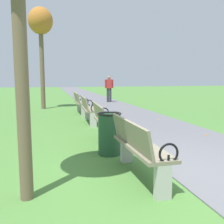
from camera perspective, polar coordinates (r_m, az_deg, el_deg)
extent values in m
plane|color=#4C7F38|center=(4.33, 11.96, -13.10)|extent=(80.00, 80.00, 0.00)
cube|color=slate|center=(21.91, -5.68, 3.62)|extent=(2.73, 44.00, 0.02)
cube|color=gray|center=(3.96, 6.61, -7.73)|extent=(0.46, 1.60, 0.05)
cube|color=gray|center=(3.84, 4.01, -4.72)|extent=(0.14, 1.60, 0.40)
cube|color=#B7B5AD|center=(3.40, 11.23, -14.93)|extent=(0.20, 0.12, 0.45)
cube|color=#B7B5AD|center=(4.70, 3.26, -8.39)|extent=(0.20, 0.12, 0.45)
torus|color=black|center=(3.28, 12.50, -9.00)|extent=(0.27, 0.03, 0.27)
cylinder|color=black|center=(3.31, 12.46, -10.33)|extent=(0.03, 0.03, 0.12)
torus|color=black|center=(4.65, 3.92, -3.94)|extent=(0.27, 0.03, 0.27)
cylinder|color=black|center=(4.66, 3.92, -4.90)|extent=(0.03, 0.03, 0.12)
cube|color=gray|center=(6.19, -1.15, -2.10)|extent=(0.52, 1.62, 0.05)
cube|color=gray|center=(6.12, -2.91, -0.08)|extent=(0.20, 1.60, 0.40)
cube|color=#B7B5AD|center=(5.52, 0.20, -5.93)|extent=(0.21, 0.13, 0.45)
cube|color=#B7B5AD|center=(6.95, -2.21, -3.12)|extent=(0.21, 0.13, 0.45)
torus|color=black|center=(5.44, 0.86, -2.21)|extent=(0.27, 0.04, 0.27)
cylinder|color=black|center=(5.46, 0.86, -3.04)|extent=(0.03, 0.03, 0.12)
torus|color=black|center=(6.92, -1.76, -0.11)|extent=(0.27, 0.04, 0.27)
cylinder|color=black|center=(6.93, -1.76, -0.76)|extent=(0.03, 0.03, 0.12)
cube|color=gray|center=(8.64, -4.89, 0.65)|extent=(0.50, 1.62, 0.05)
cube|color=gray|center=(8.60, -6.16, 2.10)|extent=(0.18, 1.60, 0.40)
cube|color=#B7B5AD|center=(7.95, -4.22, -1.77)|extent=(0.20, 0.13, 0.45)
cube|color=#B7B5AD|center=(9.40, -5.42, -0.33)|extent=(0.20, 0.13, 0.45)
torus|color=black|center=(7.89, -3.79, 0.83)|extent=(0.27, 0.04, 0.27)
cylinder|color=black|center=(7.90, -3.79, 0.26)|extent=(0.03, 0.03, 0.12)
torus|color=black|center=(9.39, -5.10, 1.90)|extent=(0.27, 0.04, 0.27)
cylinder|color=black|center=(9.40, -5.09, 1.42)|extent=(0.03, 0.03, 0.12)
cube|color=gray|center=(10.97, -6.86, 2.10)|extent=(0.44, 1.60, 0.05)
cube|color=gray|center=(10.93, -7.87, 3.24)|extent=(0.12, 1.60, 0.40)
cube|color=#B7B5AD|center=(10.27, -6.32, 0.32)|extent=(0.20, 0.12, 0.45)
cube|color=#B7B5AD|center=(11.73, -7.29, 1.21)|extent=(0.20, 0.12, 0.45)
torus|color=black|center=(10.22, -6.00, 2.35)|extent=(0.27, 0.03, 0.27)
cylinder|color=black|center=(10.22, -5.99, 1.91)|extent=(0.03, 0.03, 0.12)
torus|color=black|center=(11.72, -7.04, 3.01)|extent=(0.27, 0.03, 0.27)
cylinder|color=black|center=(11.72, -7.03, 2.62)|extent=(0.03, 0.03, 0.12)
cylinder|color=brown|center=(3.26, -19.56, 9.59)|extent=(0.16, 0.16, 3.31)
cylinder|color=brown|center=(13.08, -15.27, 9.03)|extent=(0.21, 0.21, 3.81)
ellipsoid|color=#B26B28|center=(13.35, -15.63, 18.98)|extent=(1.16, 1.16, 1.27)
cylinder|color=#2D2D38|center=(16.07, -0.95, 3.78)|extent=(0.14, 0.14, 0.85)
cylinder|color=#2D2D38|center=(16.08, -0.38, 3.78)|extent=(0.14, 0.14, 0.85)
cube|color=#B22D2D|center=(16.04, -0.66, 6.29)|extent=(0.37, 0.27, 0.56)
sphere|color=#9E7051|center=(16.04, -0.67, 7.69)|extent=(0.20, 0.20, 0.20)
cylinder|color=#B22D2D|center=(16.03, -1.45, 6.29)|extent=(0.09, 0.09, 0.52)
cylinder|color=#B22D2D|center=(16.06, 0.12, 6.29)|extent=(0.09, 0.09, 0.52)
cylinder|color=#234C2D|center=(5.10, -0.58, -5.05)|extent=(0.44, 0.44, 0.80)
torus|color=black|center=(5.03, -0.59, -0.37)|extent=(0.48, 0.48, 0.04)
cylinder|color=#AD6B23|center=(7.19, 20.26, -4.87)|extent=(0.12, 0.12, 0.00)
cylinder|color=#93511E|center=(10.68, -17.18, -0.89)|extent=(0.10, 0.10, 0.00)
cylinder|color=#BC842D|center=(12.63, -12.75, 0.53)|extent=(0.13, 0.13, 0.00)
cylinder|color=brown|center=(6.09, -1.94, -6.80)|extent=(0.09, 0.09, 0.00)
cylinder|color=#BC842D|center=(9.42, 10.30, -1.65)|extent=(0.12, 0.12, 0.00)
cylinder|color=#BC842D|center=(11.34, 3.17, 0.02)|extent=(0.09, 0.09, 0.00)
cylinder|color=#BC842D|center=(13.98, 2.82, 1.46)|extent=(0.16, 0.16, 0.00)
cylinder|color=gold|center=(4.75, -18.68, -11.40)|extent=(0.10, 0.10, 0.00)
cylinder|color=#BC842D|center=(13.90, -1.78, 1.43)|extent=(0.15, 0.15, 0.00)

